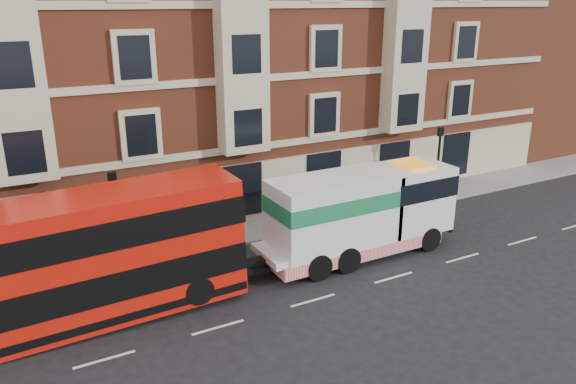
# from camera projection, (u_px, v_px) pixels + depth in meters

# --- Properties ---
(ground) EXTENTS (120.00, 120.00, 0.00)m
(ground) POSITION_uv_depth(u_px,v_px,m) (313.00, 300.00, 22.05)
(ground) COLOR black
(ground) RESTS_ON ground
(sidewalk) EXTENTS (90.00, 3.00, 0.15)m
(sidewalk) POSITION_uv_depth(u_px,v_px,m) (236.00, 233.00, 28.25)
(sidewalk) COLOR slate
(sidewalk) RESTS_ON ground
(victorian_terrace) EXTENTS (45.00, 12.00, 20.40)m
(victorian_terrace) POSITION_uv_depth(u_px,v_px,m) (185.00, 22.00, 31.48)
(victorian_terrace) COLOR brown
(victorian_terrace) RESTS_ON ground
(filler_east) EXTENTS (18.00, 10.00, 19.00)m
(filler_east) POSITION_uv_depth(u_px,v_px,m) (565.00, 24.00, 45.18)
(filler_east) COLOR brown
(filler_east) RESTS_ON ground
(lamp_post_west) EXTENTS (0.35, 0.15, 4.35)m
(lamp_post_west) POSITION_uv_depth(u_px,v_px,m) (116.00, 214.00, 23.61)
(lamp_post_west) COLOR black
(lamp_post_west) RESTS_ON sidewalk
(lamp_post_east) EXTENTS (0.35, 0.15, 4.35)m
(lamp_post_east) POSITION_uv_depth(u_px,v_px,m) (438.00, 159.00, 31.79)
(lamp_post_east) COLOR black
(lamp_post_east) RESTS_ON sidewalk
(double_decker_bus) EXTENTS (11.83, 2.71, 4.79)m
(double_decker_bus) POSITION_uv_depth(u_px,v_px,m) (77.00, 260.00, 19.69)
(double_decker_bus) COLOR red
(double_decker_bus) RESTS_ON ground
(tow_truck) EXTENTS (9.47, 2.80, 3.95)m
(tow_truck) POSITION_uv_depth(u_px,v_px,m) (358.00, 213.00, 25.31)
(tow_truck) COLOR white
(tow_truck) RESTS_ON ground
(pedestrian) EXTENTS (0.62, 0.44, 1.58)m
(pedestrian) POSITION_uv_depth(u_px,v_px,m) (31.00, 269.00, 22.56)
(pedestrian) COLOR #17242E
(pedestrian) RESTS_ON sidewalk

